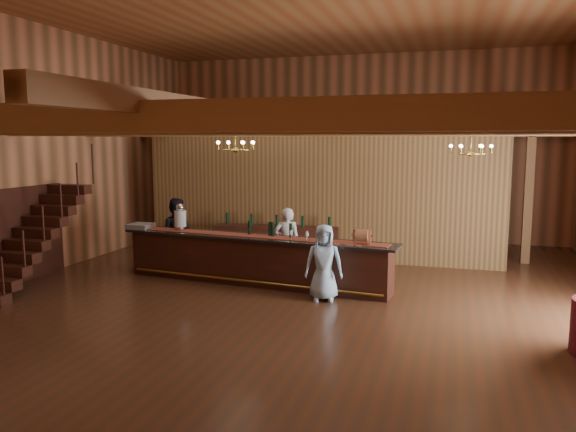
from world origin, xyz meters
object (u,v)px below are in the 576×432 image
(floor_plant, at_px, (397,236))
(raffle_drum, at_px, (362,236))
(tasting_bar, at_px, (255,260))
(chandelier_left, at_px, (236,145))
(bartender, at_px, (287,242))
(backbar_shelf, at_px, (277,243))
(staff_second, at_px, (175,234))
(chandelier_right, at_px, (471,149))
(guest, at_px, (324,262))
(beverage_dispenser, at_px, (180,217))

(floor_plant, bearing_deg, raffle_drum, -96.16)
(raffle_drum, bearing_deg, tasting_bar, 172.38)
(chandelier_left, bearing_deg, raffle_drum, -5.36)
(bartender, bearing_deg, raffle_drum, 134.73)
(backbar_shelf, height_order, floor_plant, floor_plant)
(chandelier_left, xyz_separation_m, staff_second, (-1.84, 0.79, -2.05))
(chandelier_left, relative_size, chandelier_right, 1.00)
(staff_second, bearing_deg, tasting_bar, 147.17)
(chandelier_right, xyz_separation_m, floor_plant, (-1.58, 2.10, -2.17))
(raffle_drum, relative_size, guest, 0.24)
(staff_second, relative_size, floor_plant, 1.29)
(beverage_dispenser, bearing_deg, floor_plant, 31.46)
(tasting_bar, bearing_deg, staff_second, 168.11)
(guest, bearing_deg, bartender, 116.82)
(staff_second, bearing_deg, raffle_drum, 152.50)
(floor_plant, bearing_deg, bartender, -134.14)
(raffle_drum, height_order, backbar_shelf, raffle_drum)
(backbar_shelf, height_order, guest, guest)
(tasting_bar, xyz_separation_m, floor_plant, (2.64, 2.99, 0.14))
(raffle_drum, bearing_deg, chandelier_right, 31.81)
(beverage_dispenser, xyz_separation_m, floor_plant, (4.47, 2.73, -0.65))
(tasting_bar, relative_size, raffle_drum, 17.89)
(chandelier_left, height_order, guest, chandelier_left)
(raffle_drum, bearing_deg, bartender, 149.37)
(raffle_drum, xyz_separation_m, guest, (-0.63, -0.48, -0.46))
(tasting_bar, height_order, floor_plant, floor_plant)
(raffle_drum, height_order, bartender, bartender)
(backbar_shelf, bearing_deg, bartender, -72.81)
(tasting_bar, bearing_deg, bartender, 64.49)
(raffle_drum, bearing_deg, floor_plant, 83.84)
(tasting_bar, height_order, raffle_drum, raffle_drum)
(tasting_bar, bearing_deg, beverage_dispenser, 178.47)
(raffle_drum, distance_m, backbar_shelf, 3.75)
(raffle_drum, distance_m, floor_plant, 3.36)
(beverage_dispenser, height_order, raffle_drum, beverage_dispenser)
(beverage_dispenser, xyz_separation_m, chandelier_right, (6.05, 0.64, 1.52))
(bartender, bearing_deg, tasting_bar, 43.38)
(chandelier_right, bearing_deg, tasting_bar, -168.03)
(backbar_shelf, bearing_deg, floor_plant, 4.83)
(bartender, xyz_separation_m, floor_plant, (2.16, 2.23, -0.12))
(staff_second, height_order, guest, staff_second)
(bartender, distance_m, floor_plant, 3.11)
(chandelier_left, relative_size, guest, 0.56)
(beverage_dispenser, distance_m, floor_plant, 5.28)
(tasting_bar, height_order, staff_second, staff_second)
(tasting_bar, distance_m, bartender, 0.94)
(chandelier_left, height_order, staff_second, chandelier_left)
(raffle_drum, distance_m, staff_second, 4.63)
(raffle_drum, xyz_separation_m, chandelier_right, (1.93, 1.20, 1.63))
(raffle_drum, xyz_separation_m, backbar_shelf, (-2.54, 2.65, -0.75))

